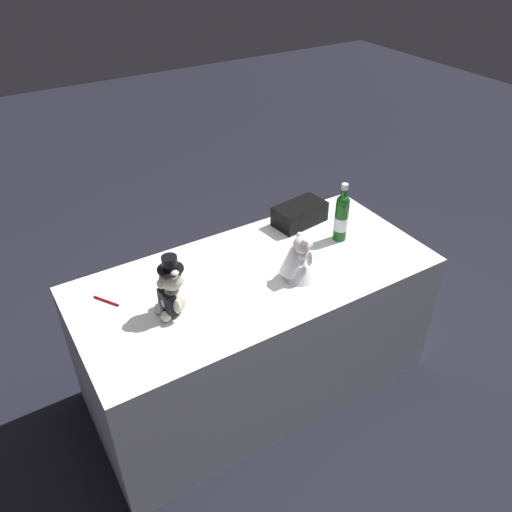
{
  "coord_description": "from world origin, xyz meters",
  "views": [
    {
      "loc": [
        -1.0,
        -1.64,
        2.21
      ],
      "look_at": [
        0.0,
        0.0,
        0.85
      ],
      "focal_mm": 35.64,
      "sensor_mm": 36.0,
      "label": 1
    }
  ],
  "objects_px": {
    "champagne_bottle": "(342,217)",
    "gift_case_black": "(300,214)",
    "teddy_bear_groom": "(171,291)",
    "signing_pen": "(105,301)",
    "teddy_bear_bride": "(298,260)"
  },
  "relations": [
    {
      "from": "champagne_bottle",
      "to": "signing_pen",
      "type": "relative_size",
      "value": 2.54
    },
    {
      "from": "teddy_bear_groom",
      "to": "signing_pen",
      "type": "height_order",
      "value": "teddy_bear_groom"
    },
    {
      "from": "champagne_bottle",
      "to": "gift_case_black",
      "type": "bearing_deg",
      "value": 110.02
    },
    {
      "from": "teddy_bear_groom",
      "to": "signing_pen",
      "type": "distance_m",
      "value": 0.34
    },
    {
      "from": "teddy_bear_groom",
      "to": "champagne_bottle",
      "type": "distance_m",
      "value": 0.98
    },
    {
      "from": "signing_pen",
      "to": "teddy_bear_bride",
      "type": "bearing_deg",
      "value": -19.83
    },
    {
      "from": "champagne_bottle",
      "to": "gift_case_black",
      "type": "distance_m",
      "value": 0.26
    },
    {
      "from": "teddy_bear_bride",
      "to": "gift_case_black",
      "type": "distance_m",
      "value": 0.49
    },
    {
      "from": "teddy_bear_groom",
      "to": "gift_case_black",
      "type": "height_order",
      "value": "teddy_bear_groom"
    },
    {
      "from": "teddy_bear_bride",
      "to": "signing_pen",
      "type": "relative_size",
      "value": 1.82
    },
    {
      "from": "teddy_bear_bride",
      "to": "teddy_bear_groom",
      "type": "bearing_deg",
      "value": 172.77
    },
    {
      "from": "teddy_bear_bride",
      "to": "gift_case_black",
      "type": "xyz_separation_m",
      "value": [
        0.29,
        0.39,
        -0.04
      ]
    },
    {
      "from": "teddy_bear_bride",
      "to": "champagne_bottle",
      "type": "bearing_deg",
      "value": 22.39
    },
    {
      "from": "teddy_bear_bride",
      "to": "gift_case_black",
      "type": "bearing_deg",
      "value": 53.6
    },
    {
      "from": "champagne_bottle",
      "to": "teddy_bear_bride",
      "type": "bearing_deg",
      "value": -157.61
    }
  ]
}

